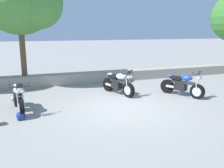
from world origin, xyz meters
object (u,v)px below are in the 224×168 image
motorcycle_white_centre (118,83)px  motorcycle_blue_far_right (182,85)px  motorcycle_silver_near_left (19,98)px  rider_helmet (21,116)px

motorcycle_white_centre → motorcycle_blue_far_right: same height
motorcycle_white_centre → motorcycle_blue_far_right: bearing=-25.5°
motorcycle_silver_near_left → motorcycle_blue_far_right: size_ratio=1.08×
motorcycle_blue_far_right → rider_helmet: size_ratio=6.83×
motorcycle_blue_far_right → rider_helmet: bearing=-173.4°
motorcycle_silver_near_left → rider_helmet: size_ratio=7.37×
motorcycle_blue_far_right → rider_helmet: motorcycle_blue_far_right is taller
motorcycle_silver_near_left → motorcycle_blue_far_right: bearing=-1.0°
motorcycle_blue_far_right → motorcycle_silver_near_left: bearing=179.0°
motorcycle_white_centre → rider_helmet: (-4.12, -1.99, -0.35)m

